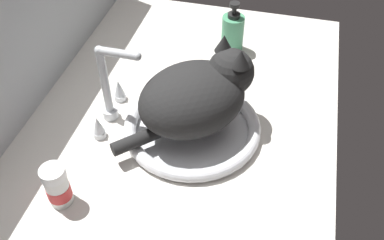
% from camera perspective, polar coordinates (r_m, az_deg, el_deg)
% --- Properties ---
extents(countertop, '(1.21, 0.76, 0.03)m').
position_cam_1_polar(countertop, '(1.09, -1.63, -1.70)').
color(countertop, silver).
rests_on(countertop, ground).
extents(backsplash_wall, '(1.21, 0.02, 0.36)m').
position_cam_1_polar(backsplash_wall, '(1.14, -21.56, 7.65)').
color(backsplash_wall, '#B2B7BC').
rests_on(backsplash_wall, ground).
extents(sink_basin, '(0.34, 0.34, 0.03)m').
position_cam_1_polar(sink_basin, '(1.07, -0.00, -0.99)').
color(sink_basin, white).
rests_on(sink_basin, countertop).
extents(faucet, '(0.17, 0.12, 0.22)m').
position_cam_1_polar(faucet, '(1.07, -10.77, 3.59)').
color(faucet, silver).
rests_on(faucet, countertop).
extents(cat, '(0.33, 0.33, 0.20)m').
position_cam_1_polar(cat, '(1.01, 1.00, 3.37)').
color(cat, black).
rests_on(cat, sink_basin).
extents(soap_pump_bottle, '(0.07, 0.07, 0.16)m').
position_cam_1_polar(soap_pump_bottle, '(1.31, 5.36, 11.38)').
color(soap_pump_bottle, '#4C9E70').
rests_on(soap_pump_bottle, countertop).
extents(pill_bottle, '(0.05, 0.05, 0.10)m').
position_cam_1_polar(pill_bottle, '(0.95, -17.25, -8.37)').
color(pill_bottle, white).
rests_on(pill_bottle, countertop).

